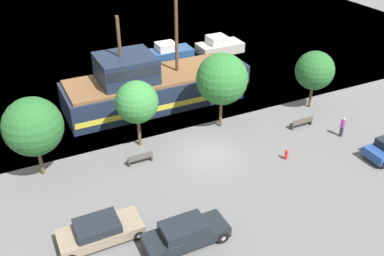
{
  "coord_description": "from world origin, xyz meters",
  "views": [
    {
      "loc": [
        -12.05,
        -22.29,
        17.4
      ],
      "look_at": [
        -0.27,
        2.0,
        1.2
      ],
      "focal_mm": 40.0,
      "sensor_mm": 36.0,
      "label": 1
    }
  ],
  "objects": [
    {
      "name": "pedestrian_walking_near",
      "position": [
        10.35,
        -2.25,
        0.81
      ],
      "size": [
        0.32,
        0.32,
        1.61
      ],
      "color": "#232838",
      "rests_on": "ground_plane"
    },
    {
      "name": "moored_boat_dockside",
      "position": [
        4.92,
        18.5,
        0.62
      ],
      "size": [
        5.01,
        2.35,
        1.65
      ],
      "color": "navy",
      "rests_on": "water_surface"
    },
    {
      "name": "tree_row_midwest",
      "position": [
        2.78,
        3.13,
        4.09
      ],
      "size": [
        3.92,
        3.92,
        6.05
      ],
      "color": "brown",
      "rests_on": "ground_plane"
    },
    {
      "name": "tree_row_west",
      "position": [
        11.28,
        2.62,
        3.37
      ],
      "size": [
        3.22,
        3.22,
        4.98
      ],
      "color": "brown",
      "rests_on": "ground_plane"
    },
    {
      "name": "pirate_ship",
      "position": [
        -0.76,
        9.07,
        1.72
      ],
      "size": [
        16.39,
        5.19,
        9.01
      ],
      "color": "#192338",
      "rests_on": "water_surface"
    },
    {
      "name": "bench_promenade_east",
      "position": [
        -4.71,
        1.08,
        0.44
      ],
      "size": [
        1.77,
        0.45,
        0.85
      ],
      "color": "#4C4742",
      "rests_on": "ground_plane"
    },
    {
      "name": "bench_promenade_west",
      "position": [
        8.47,
        0.15,
        0.45
      ],
      "size": [
        1.94,
        0.45,
        0.85
      ],
      "color": "#4C4742",
      "rests_on": "ground_plane"
    },
    {
      "name": "water_surface",
      "position": [
        0.0,
        44.0,
        0.0
      ],
      "size": [
        80.0,
        80.0,
        0.0
      ],
      "primitive_type": "plane",
      "color": "#38667F",
      "rests_on": "ground"
    },
    {
      "name": "tree_row_east",
      "position": [
        -10.98,
        2.81,
        3.67
      ],
      "size": [
        3.79,
        3.79,
        5.57
      ],
      "color": "brown",
      "rests_on": "ground_plane"
    },
    {
      "name": "parked_car_curb_rear",
      "position": [
        -9.14,
        -4.77,
        0.66
      ],
      "size": [
        4.55,
        2.01,
        1.31
      ],
      "color": "#7F705B",
      "rests_on": "ground_plane"
    },
    {
      "name": "ground_plane",
      "position": [
        0.0,
        0.0,
        0.0
      ],
      "size": [
        160.0,
        160.0,
        0.0
      ],
      "primitive_type": "plane",
      "color": "#5B5B5E"
    },
    {
      "name": "moored_boat_outer",
      "position": [
        10.56,
        17.35,
        0.74
      ],
      "size": [
        5.01,
        2.5,
        1.93
      ],
      "color": "#B7B2A8",
      "rests_on": "water_surface"
    },
    {
      "name": "parked_car_curb_front",
      "position": [
        -5.07,
        -7.08,
        0.74
      ],
      "size": [
        4.66,
        1.79,
        1.48
      ],
      "color": "black",
      "rests_on": "ground_plane"
    },
    {
      "name": "tree_row_mideast",
      "position": [
        -3.92,
        3.32,
        3.56
      ],
      "size": [
        3.05,
        3.05,
        5.09
      ],
      "color": "brown",
      "rests_on": "ground_plane"
    },
    {
      "name": "fire_hydrant",
      "position": [
        4.71,
        -2.92,
        0.41
      ],
      "size": [
        0.42,
        0.25,
        0.76
      ],
      "color": "red",
      "rests_on": "ground_plane"
    }
  ]
}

